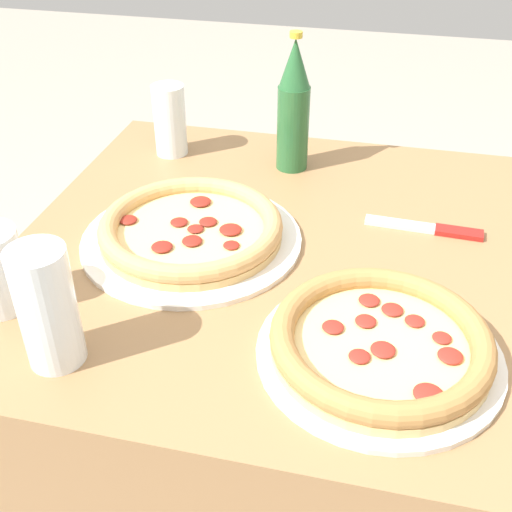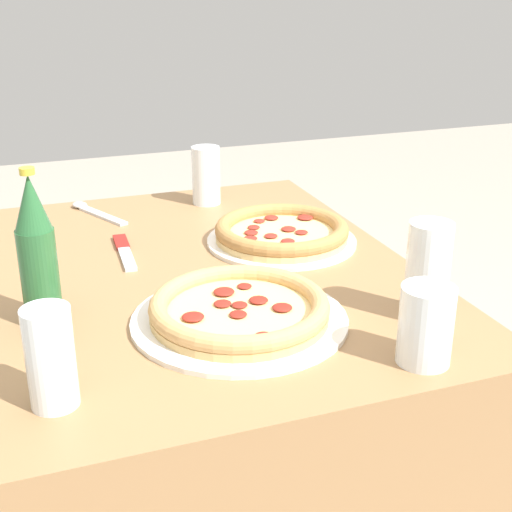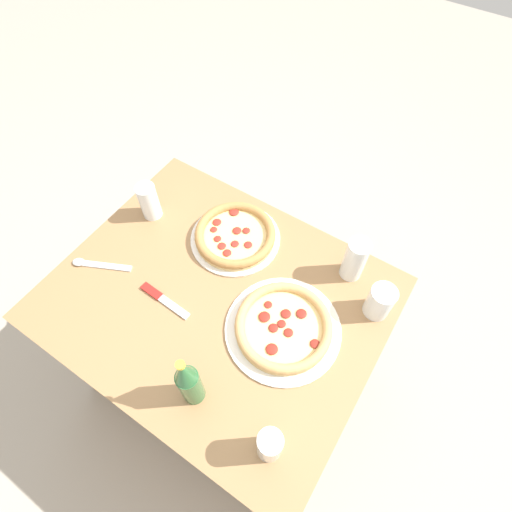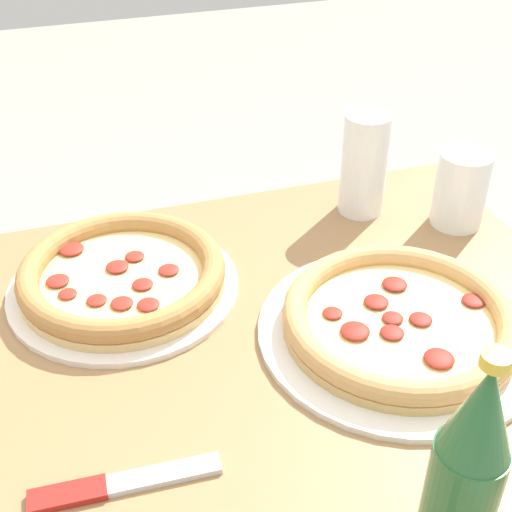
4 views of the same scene
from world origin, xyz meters
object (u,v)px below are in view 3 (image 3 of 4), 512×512
object	(u,v)px
beer_bottle	(189,381)
spoon	(94,264)
pizza_veggie	(235,235)
glass_red_wine	(149,203)
glass_iced_tea	(270,445)
glass_lemonade	(354,261)
pizza_salami	(283,327)
knife	(163,299)
glass_mango_juice	(379,303)

from	to	relation	value
beer_bottle	spoon	distance (m)	0.54
pizza_veggie	beer_bottle	size ratio (longest dim) A/B	1.21
glass_red_wine	beer_bottle	world-z (taller)	beer_bottle
pizza_veggie	beer_bottle	xyz separation A→B (m)	(0.19, -0.47, 0.09)
pizza_veggie	glass_iced_tea	bearing A→B (deg)	-48.00
glass_lemonade	beer_bottle	size ratio (longest dim) A/B	0.63
glass_red_wine	pizza_salami	bearing A→B (deg)	-11.49
beer_bottle	knife	xyz separation A→B (m)	(-0.25, 0.17, -0.11)
glass_lemonade	beer_bottle	bearing A→B (deg)	-107.90
glass_lemonade	glass_red_wine	world-z (taller)	glass_lemonade
glass_red_wine	glass_iced_tea	size ratio (longest dim) A/B	1.00
pizza_veggie	glass_mango_juice	world-z (taller)	glass_mango_juice
pizza_veggie	pizza_salami	bearing A→B (deg)	-32.43
pizza_salami	pizza_veggie	bearing A→B (deg)	147.57
glass_lemonade	spoon	world-z (taller)	glass_lemonade
knife	pizza_salami	bearing A→B (deg)	18.02
glass_red_wine	beer_bottle	xyz separation A→B (m)	(0.49, -0.40, 0.06)
glass_red_wine	spoon	distance (m)	0.27
glass_red_wine	knife	xyz separation A→B (m)	(0.24, -0.23, -0.06)
beer_bottle	pizza_salami	bearing A→B (deg)	69.99
glass_iced_tea	glass_mango_juice	bearing A→B (deg)	82.37
pizza_veggie	glass_lemonade	size ratio (longest dim) A/B	1.91
pizza_veggie	knife	bearing A→B (deg)	-100.41
pizza_salami	glass_red_wine	xyz separation A→B (m)	(-0.59, 0.12, 0.04)
glass_red_wine	beer_bottle	size ratio (longest dim) A/B	0.54
pizza_salami	beer_bottle	world-z (taller)	beer_bottle
pizza_veggie	beer_bottle	bearing A→B (deg)	-67.52
glass_lemonade	glass_mango_juice	size ratio (longest dim) A/B	1.38
spoon	beer_bottle	bearing A→B (deg)	-15.49
pizza_salami	knife	world-z (taller)	pizza_salami
pizza_veggie	spoon	world-z (taller)	pizza_veggie
beer_bottle	spoon	bearing A→B (deg)	164.51
glass_lemonade	knife	xyz separation A→B (m)	(-0.43, -0.39, -0.07)
pizza_veggie	glass_mango_juice	xyz separation A→B (m)	(0.49, 0.01, 0.03)
glass_red_wine	knife	size ratio (longest dim) A/B	0.73
glass_mango_juice	glass_iced_tea	xyz separation A→B (m)	(-0.07, -0.49, 0.01)
glass_lemonade	glass_mango_juice	world-z (taller)	glass_lemonade
glass_iced_tea	spoon	world-z (taller)	glass_iced_tea
spoon	knife	bearing A→B (deg)	5.33
knife	spoon	bearing A→B (deg)	-174.67
glass_lemonade	glass_red_wine	xyz separation A→B (m)	(-0.67, -0.16, -0.01)
glass_mango_juice	spoon	distance (m)	0.88
beer_bottle	pizza_veggie	bearing A→B (deg)	112.48
glass_lemonade	glass_iced_tea	distance (m)	0.57
glass_mango_juice	glass_red_wine	bearing A→B (deg)	-174.23
spoon	pizza_salami	bearing A→B (deg)	12.74
pizza_salami	glass_mango_juice	bearing A→B (deg)	45.60
pizza_salami	glass_mango_juice	xyz separation A→B (m)	(0.20, 0.20, 0.03)
glass_mango_juice	beer_bottle	size ratio (longest dim) A/B	0.46
glass_lemonade	pizza_salami	bearing A→B (deg)	-105.71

